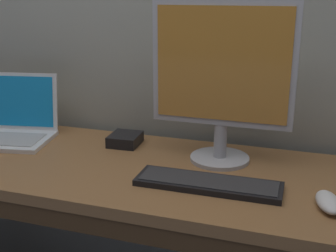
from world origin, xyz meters
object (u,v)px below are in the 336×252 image
wired_keyboard (208,183)px  external_drive_box (125,139)px  external_monitor (222,78)px  computer_mouse (328,202)px  laptop_white (10,127)px

wired_keyboard → external_drive_box: 0.44m
external_monitor → wired_keyboard: 0.33m
external_monitor → wired_keyboard: (0.01, -0.20, -0.27)m
external_monitor → wired_keyboard: bearing=-86.9°
computer_mouse → wired_keyboard: bearing=162.2°
external_monitor → external_drive_box: bearing=171.6°
wired_keyboard → computer_mouse: (0.32, -0.03, 0.01)m
laptop_white → external_monitor: bearing=1.5°
laptop_white → wired_keyboard: 0.82m
laptop_white → wired_keyboard: size_ratio=0.85×
laptop_white → external_drive_box: (0.43, 0.07, -0.03)m
wired_keyboard → external_monitor: bearing=93.1°
computer_mouse → external_drive_box: size_ratio=1.04×
external_monitor → laptop_white: bearing=-178.5°
computer_mouse → external_drive_box: 0.74m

